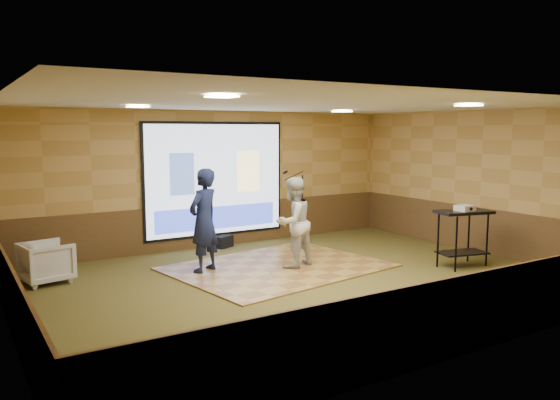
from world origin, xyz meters
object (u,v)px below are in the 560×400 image
projector_screen (216,180)px  banquet_chair (46,262)px  av_table (463,226)px  mic_stand (300,221)px  player_right (293,222)px  duffel_bag (223,242)px  player_left (204,220)px  dance_floor (278,267)px  projector (465,208)px

projector_screen → banquet_chair: (-3.72, -1.18, -1.12)m
av_table → mic_stand: 3.74m
player_right → duffel_bag: 2.48m
player_left → player_right: size_ratio=1.11×
projector_screen → dance_floor: (0.15, -2.37, -1.46)m
dance_floor → banquet_chair: 4.06m
banquet_chair → duffel_bag: size_ratio=1.88×
mic_stand → duffel_bag: size_ratio=4.08×
player_left → mic_stand: player_left is taller
projector_screen → player_left: projector_screen is taller
dance_floor → projector: projector is taller
projector_screen → player_right: size_ratio=1.97×
player_left → av_table: player_left is taller
banquet_chair → duffel_bag: banquet_chair is taller
player_right → mic_stand: 2.39m
projector → mic_stand: mic_stand is taller
dance_floor → banquet_chair: (-3.87, 1.19, 0.34)m
player_right → av_table: size_ratio=1.57×
duffel_bag → player_left: bearing=-124.5°
dance_floor → av_table: bearing=-30.0°
projector_screen → projector: projector_screen is taller
player_left → mic_stand: 3.29m
projector_screen → player_left: bearing=-120.6°
mic_stand → duffel_bag: (-1.75, 0.46, -0.37)m
projector_screen → projector: size_ratio=10.34×
player_left → av_table: 4.85m
banquet_chair → mic_stand: bearing=-95.7°
dance_floor → player_left: size_ratio=2.03×
av_table → projector: 0.36m
dance_floor → banquet_chair: bearing=162.9°
banquet_chair → av_table: bearing=-124.3°
duffel_bag → banquet_chair: bearing=-165.3°
projector_screen → banquet_chair: size_ratio=4.28×
player_left → banquet_chair: player_left is taller
player_right → projector: size_ratio=5.26×
player_left → duffel_bag: size_ratio=4.54×
player_left → duffel_bag: 2.32m
player_right → projector: 3.22m
dance_floor → player_left: bearing=163.2°
player_left → mic_stand: size_ratio=1.11×
projector_screen → player_left: size_ratio=1.77×
dance_floor → mic_stand: bearing=46.2°
projector_screen → av_table: size_ratio=3.09×
dance_floor → projector: 3.66m
player_left → mic_stand: bearing=176.1°
mic_stand → banquet_chair: 5.55m
player_left → projector: size_ratio=5.83×
projector_screen → av_table: bearing=-52.3°
banquet_chair → projector: bearing=-124.7°
projector → banquet_chair: size_ratio=0.41×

